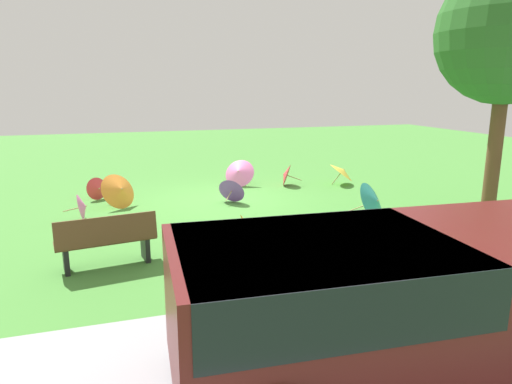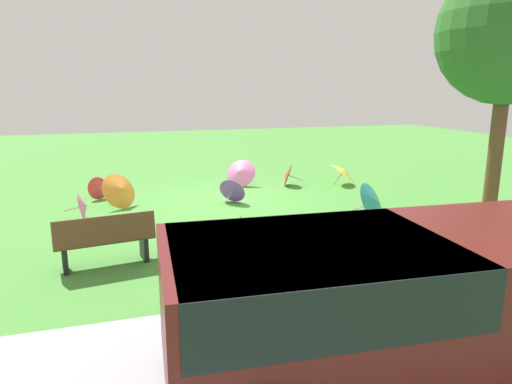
{
  "view_description": "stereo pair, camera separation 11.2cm",
  "coord_description": "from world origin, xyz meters",
  "px_view_note": "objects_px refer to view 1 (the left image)",
  "views": [
    {
      "loc": [
        2.67,
        11.42,
        2.94
      ],
      "look_at": [
        -0.4,
        1.72,
        0.6
      ],
      "focal_mm": 32.34,
      "sensor_mm": 36.0,
      "label": 1
    },
    {
      "loc": [
        2.56,
        11.46,
        2.94
      ],
      "look_at": [
        -0.4,
        1.72,
        0.6
      ],
      "focal_mm": 32.34,
      "sensor_mm": 36.0,
      "label": 2
    }
  ],
  "objects_px": {
    "parasol_teal_0": "(374,202)",
    "parasol_orange_1": "(120,190)",
    "parasol_red_1": "(285,175)",
    "park_bench": "(107,240)",
    "parasol_yellow_0": "(342,171)",
    "shade_tree": "(508,34)",
    "parasol_pink_1": "(83,207)",
    "parasol_orange_0": "(249,228)",
    "parasol_pink_0": "(239,172)",
    "parasol_purple_0": "(232,190)",
    "parasol_red_0": "(98,189)",
    "van_dark": "(388,295)"
  },
  "relations": [
    {
      "from": "parasol_teal_0",
      "to": "parasol_orange_1",
      "type": "distance_m",
      "value": 6.09
    },
    {
      "from": "parasol_red_1",
      "to": "park_bench",
      "type": "bearing_deg",
      "value": 45.09
    },
    {
      "from": "park_bench",
      "to": "parasol_yellow_0",
      "type": "height_order",
      "value": "park_bench"
    },
    {
      "from": "shade_tree",
      "to": "parasol_orange_1",
      "type": "distance_m",
      "value": 9.18
    },
    {
      "from": "park_bench",
      "to": "shade_tree",
      "type": "relative_size",
      "value": 0.31
    },
    {
      "from": "parasol_orange_1",
      "to": "parasol_red_1",
      "type": "bearing_deg",
      "value": -165.97
    },
    {
      "from": "parasol_yellow_0",
      "to": "parasol_orange_1",
      "type": "distance_m",
      "value": 6.59
    },
    {
      "from": "parasol_pink_1",
      "to": "parasol_orange_0",
      "type": "distance_m",
      "value": 4.08
    },
    {
      "from": "parasol_pink_0",
      "to": "parasol_red_1",
      "type": "xyz_separation_m",
      "value": [
        -1.35,
        0.36,
        -0.09
      ]
    },
    {
      "from": "park_bench",
      "to": "parasol_pink_1",
      "type": "bearing_deg",
      "value": -80.54
    },
    {
      "from": "parasol_purple_0",
      "to": "parasol_yellow_0",
      "type": "bearing_deg",
      "value": -163.07
    },
    {
      "from": "shade_tree",
      "to": "parasol_pink_0",
      "type": "height_order",
      "value": "shade_tree"
    },
    {
      "from": "parasol_yellow_0",
      "to": "parasol_pink_1",
      "type": "bearing_deg",
      "value": 12.84
    },
    {
      "from": "shade_tree",
      "to": "parasol_teal_0",
      "type": "xyz_separation_m",
      "value": [
        2.2,
        -0.95,
        -3.49
      ]
    },
    {
      "from": "parasol_orange_1",
      "to": "parasol_teal_0",
      "type": "bearing_deg",
      "value": 150.81
    },
    {
      "from": "parasol_pink_1",
      "to": "parasol_red_1",
      "type": "bearing_deg",
      "value": -159.91
    },
    {
      "from": "parasol_red_0",
      "to": "parasol_orange_1",
      "type": "xyz_separation_m",
      "value": [
        -0.54,
        1.02,
        0.14
      ]
    },
    {
      "from": "parasol_purple_0",
      "to": "parasol_pink_1",
      "type": "xyz_separation_m",
      "value": [
        3.6,
        0.53,
        -0.04
      ]
    },
    {
      "from": "parasol_pink_1",
      "to": "parasol_orange_1",
      "type": "distance_m",
      "value": 1.2
    },
    {
      "from": "parasol_orange_0",
      "to": "shade_tree",
      "type": "bearing_deg",
      "value": 175.73
    },
    {
      "from": "park_bench",
      "to": "parasol_yellow_0",
      "type": "xyz_separation_m",
      "value": [
        -6.85,
        -4.77,
        -0.04
      ]
    },
    {
      "from": "parasol_teal_0",
      "to": "parasol_pink_1",
      "type": "bearing_deg",
      "value": -18.98
    },
    {
      "from": "parasol_purple_0",
      "to": "parasol_red_1",
      "type": "xyz_separation_m",
      "value": [
        -2.05,
        -1.53,
        -0.0
      ]
    },
    {
      "from": "parasol_pink_1",
      "to": "shade_tree",
      "type": "bearing_deg",
      "value": 159.85
    },
    {
      "from": "parasol_yellow_0",
      "to": "parasol_pink_0",
      "type": "xyz_separation_m",
      "value": [
        3.07,
        -0.75,
        0.0
      ]
    },
    {
      "from": "parasol_pink_0",
      "to": "parasol_orange_0",
      "type": "distance_m",
      "value": 5.24
    },
    {
      "from": "shade_tree",
      "to": "parasol_purple_0",
      "type": "bearing_deg",
      "value": -37.15
    },
    {
      "from": "parasol_red_1",
      "to": "van_dark",
      "type": "bearing_deg",
      "value": 75.03
    },
    {
      "from": "van_dark",
      "to": "parasol_red_0",
      "type": "relative_size",
      "value": 7.51
    },
    {
      "from": "parasol_yellow_0",
      "to": "parasol_red_1",
      "type": "height_order",
      "value": "parasol_yellow_0"
    },
    {
      "from": "parasol_teal_0",
      "to": "parasol_pink_1",
      "type": "height_order",
      "value": "parasol_teal_0"
    },
    {
      "from": "van_dark",
      "to": "parasol_purple_0",
      "type": "relative_size",
      "value": 5.82
    },
    {
      "from": "van_dark",
      "to": "parasol_orange_0",
      "type": "relative_size",
      "value": 7.36
    },
    {
      "from": "van_dark",
      "to": "parasol_yellow_0",
      "type": "height_order",
      "value": "van_dark"
    },
    {
      "from": "parasol_purple_0",
      "to": "parasol_red_1",
      "type": "bearing_deg",
      "value": -143.21
    },
    {
      "from": "parasol_pink_1",
      "to": "parasol_orange_0",
      "type": "height_order",
      "value": "same"
    },
    {
      "from": "parasol_teal_0",
      "to": "shade_tree",
      "type": "bearing_deg",
      "value": 156.67
    },
    {
      "from": "shade_tree",
      "to": "parasol_orange_0",
      "type": "distance_m",
      "value": 6.41
    },
    {
      "from": "park_bench",
      "to": "parasol_red_0",
      "type": "relative_size",
      "value": 2.64
    },
    {
      "from": "parasol_purple_0",
      "to": "parasol_orange_0",
      "type": "bearing_deg",
      "value": 80.89
    },
    {
      "from": "parasol_orange_0",
      "to": "park_bench",
      "type": "bearing_deg",
      "value": 9.22
    },
    {
      "from": "park_bench",
      "to": "parasol_yellow_0",
      "type": "bearing_deg",
      "value": -145.18
    },
    {
      "from": "van_dark",
      "to": "parasol_purple_0",
      "type": "xyz_separation_m",
      "value": [
        -0.39,
        -7.59,
        -0.57
      ]
    },
    {
      "from": "van_dark",
      "to": "parasol_yellow_0",
      "type": "relative_size",
      "value": 4.49
    },
    {
      "from": "parasol_purple_0",
      "to": "parasol_pink_0",
      "type": "xyz_separation_m",
      "value": [
        -0.7,
        -1.89,
        0.08
      ]
    },
    {
      "from": "van_dark",
      "to": "parasol_pink_0",
      "type": "xyz_separation_m",
      "value": [
        -1.09,
        -9.49,
        -0.49
      ]
    },
    {
      "from": "parasol_pink_0",
      "to": "parasol_pink_1",
      "type": "xyz_separation_m",
      "value": [
        4.3,
        2.42,
        -0.12
      ]
    },
    {
      "from": "park_bench",
      "to": "parasol_orange_1",
      "type": "relative_size",
      "value": 1.51
    },
    {
      "from": "van_dark",
      "to": "parasol_red_0",
      "type": "bearing_deg",
      "value": -71.85
    },
    {
      "from": "park_bench",
      "to": "parasol_teal_0",
      "type": "height_order",
      "value": "parasol_teal_0"
    }
  ]
}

